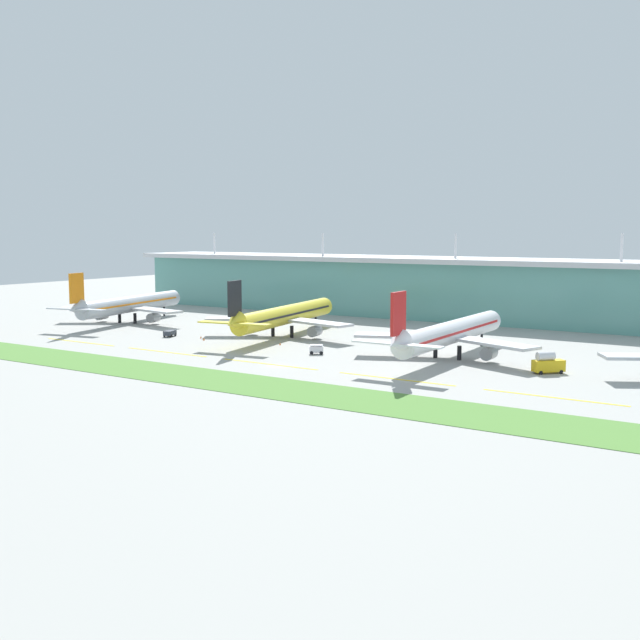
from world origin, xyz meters
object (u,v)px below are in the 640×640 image
object	(u,v)px
airliner_far_middle	(450,333)
safety_cone_right_wingtip	(280,344)
airliner_nearest	(129,304)
airliner_near_middle	(284,315)
safety_cone_left_wingtip	(201,337)
safety_cone_nose_front	(204,339)
pushback_tug	(170,333)
baggage_cart	(316,349)
fuel_truck	(548,363)

from	to	relation	value
airliner_far_middle	safety_cone_right_wingtip	distance (m)	49.68
airliner_nearest	airliner_near_middle	distance (m)	66.12
safety_cone_left_wingtip	safety_cone_right_wingtip	distance (m)	28.05
airliner_far_middle	safety_cone_nose_front	world-z (taller)	airliner_far_middle
airliner_nearest	airliner_far_middle	bearing A→B (deg)	-4.25
pushback_tug	safety_cone_left_wingtip	xyz separation A→B (m)	(10.42, 2.32, -0.75)
airliner_far_middle	baggage_cart	bearing A→B (deg)	-158.05
airliner_nearest	airliner_near_middle	bearing A→B (deg)	0.64
airliner_near_middle	safety_cone_right_wingtip	xyz separation A→B (m)	(9.08, -15.04, -6.11)
pushback_tug	safety_cone_right_wingtip	world-z (taller)	pushback_tug
airliner_far_middle	safety_cone_left_wingtip	size ratio (longest dim) A/B	98.65
pushback_tug	safety_cone_left_wingtip	bearing A→B (deg)	12.54
airliner_nearest	baggage_cart	bearing A→B (deg)	-13.42
safety_cone_nose_front	baggage_cart	bearing A→B (deg)	-4.31
baggage_cart	fuel_truck	bearing A→B (deg)	5.43
pushback_tug	safety_cone_nose_front	distance (m)	14.17
pushback_tug	airliner_near_middle	bearing A→B (deg)	33.07
airliner_far_middle	safety_cone_right_wingtip	bearing A→B (deg)	-174.10
airliner_nearest	baggage_cart	distance (m)	95.16
airliner_far_middle	fuel_truck	bearing A→B (deg)	-15.20
airliner_far_middle	baggage_cart	size ratio (longest dim) A/B	17.23
fuel_truck	safety_cone_left_wingtip	distance (m)	103.78
airliner_far_middle	safety_cone_nose_front	distance (m)	74.21
airliner_near_middle	fuel_truck	size ratio (longest dim) A/B	10.00
airliner_nearest	baggage_cart	xyz separation A→B (m)	(92.43, -22.05, -5.19)
safety_cone_left_wingtip	safety_cone_nose_front	world-z (taller)	same
baggage_cart	safety_cone_nose_front	distance (m)	41.64
airliner_near_middle	safety_cone_nose_front	size ratio (longest dim) A/B	99.12
airliner_nearest	safety_cone_left_wingtip	xyz separation A→B (m)	(47.20, -16.05, -6.10)
airliner_nearest	pushback_tug	bearing A→B (deg)	-26.54
airliner_far_middle	fuel_truck	distance (m)	28.00
fuel_truck	baggage_cart	distance (m)	58.81
fuel_truck	safety_cone_nose_front	world-z (taller)	fuel_truck
airliner_near_middle	fuel_truck	distance (m)	86.68
safety_cone_left_wingtip	safety_cone_nose_front	size ratio (longest dim) A/B	1.00
airliner_near_middle	fuel_truck	bearing A→B (deg)	-11.48
baggage_cart	safety_cone_right_wingtip	world-z (taller)	baggage_cart
safety_cone_right_wingtip	pushback_tug	bearing A→B (deg)	-173.96
airliner_nearest	fuel_truck	size ratio (longest dim) A/B	9.31
fuel_truck	pushback_tug	bearing A→B (deg)	-179.06
fuel_truck	safety_cone_right_wingtip	xyz separation A→B (m)	(-75.76, 2.19, -1.91)
safety_cone_right_wingtip	safety_cone_nose_front	bearing A→B (deg)	-169.22
airliner_nearest	safety_cone_nose_front	distance (m)	54.66
pushback_tug	airliner_nearest	bearing A→B (deg)	153.46
airliner_near_middle	airliner_far_middle	world-z (taller)	same
baggage_cart	safety_cone_left_wingtip	bearing A→B (deg)	172.44
airliner_nearest	fuel_truck	distance (m)	151.92
safety_cone_right_wingtip	safety_cone_left_wingtip	bearing A→B (deg)	-176.43
baggage_cart	safety_cone_left_wingtip	distance (m)	45.63
safety_cone_right_wingtip	fuel_truck	bearing A→B (deg)	-1.65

